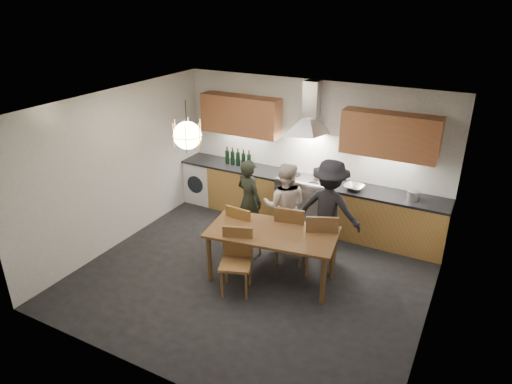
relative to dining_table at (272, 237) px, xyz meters
The scene contains 17 objects.
ground 0.75m from the dining_table, 159.25° to the right, with size 5.00×5.00×0.00m, color black.
room_shell 1.05m from the dining_table, 159.25° to the right, with size 5.02×4.52×2.61m.
counter_run 1.88m from the dining_table, 97.51° to the left, with size 5.00×0.62×0.90m.
range_stove 1.88m from the dining_table, 98.25° to the left, with size 0.90×0.60×0.92m.
wall_fixtures 2.31m from the dining_table, 97.75° to the left, with size 4.30×0.54×1.10m.
pendant_lamp 1.90m from the dining_table, behind, with size 0.43×0.43×0.70m.
dining_table is the anchor object (origin of this frame).
chair_back_left 0.69m from the dining_table, 161.05° to the left, with size 0.46×0.46×0.96m.
chair_back_mid 0.48m from the dining_table, 79.34° to the left, with size 0.54×0.54×1.01m.
chair_back_right 0.73m from the dining_table, 33.86° to the left, with size 0.61×0.61×1.03m.
chair_front 0.60m from the dining_table, 123.28° to the right, with size 0.55×0.55×0.95m.
person_left 1.25m from the dining_table, 134.50° to the left, with size 0.53×0.35×1.45m, color black.
person_mid 0.95m from the dining_table, 103.78° to the left, with size 0.73×0.57×1.49m, color beige.
person_right 1.16m from the dining_table, 64.69° to the left, with size 1.05×0.60×1.63m, color black.
mixing_bowl 1.91m from the dining_table, 69.31° to the left, with size 0.33×0.33×0.08m, color silver.
stock_pot 2.46m from the dining_table, 48.52° to the left, with size 0.20×0.20×0.14m, color silver.
wine_bottles 2.50m from the dining_table, 131.58° to the left, with size 0.56×0.08×0.34m.
Camera 1 is at (2.78, -5.15, 3.97)m, focal length 32.00 mm.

